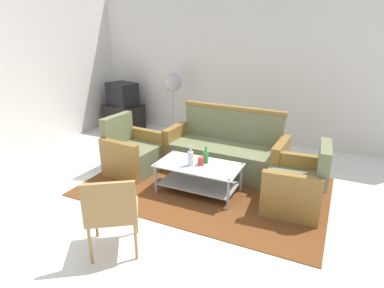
# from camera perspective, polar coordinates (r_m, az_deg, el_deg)

# --- Properties ---
(ground_plane) EXTENTS (14.00, 14.00, 0.00)m
(ground_plane) POSITION_cam_1_polar(r_m,az_deg,el_deg) (4.03, -3.04, -11.72)
(ground_plane) COLOR white
(wall_back) EXTENTS (6.52, 0.12, 2.80)m
(wall_back) POSITION_cam_1_polar(r_m,az_deg,el_deg) (6.32, 10.32, 13.20)
(wall_back) COLOR silver
(wall_back) RESTS_ON ground
(rug) EXTENTS (3.25, 2.10, 0.01)m
(rug) POSITION_cam_1_polar(r_m,az_deg,el_deg) (4.57, 2.27, -7.51)
(rug) COLOR brown
(rug) RESTS_ON ground
(couch) EXTENTS (1.83, 0.81, 0.96)m
(couch) POSITION_cam_1_polar(r_m,az_deg,el_deg) (4.98, 5.98, -1.31)
(couch) COLOR #6B704C
(couch) RESTS_ON rug
(armchair_left) EXTENTS (0.75, 0.81, 0.85)m
(armchair_left) POSITION_cam_1_polar(r_m,az_deg,el_deg) (5.01, -10.50, -1.73)
(armchair_left) COLOR #6B704C
(armchair_left) RESTS_ON rug
(armchair_right) EXTENTS (0.75, 0.81, 0.85)m
(armchair_right) POSITION_cam_1_polar(r_m,az_deg,el_deg) (4.14, 17.87, -7.22)
(armchair_right) COLOR #6B704C
(armchair_right) RESTS_ON rug
(coffee_table) EXTENTS (1.10, 0.60, 0.40)m
(coffee_table) POSITION_cam_1_polar(r_m,az_deg,el_deg) (4.31, 1.17, -5.34)
(coffee_table) COLOR silver
(coffee_table) RESTS_ON rug
(bottle_green) EXTENTS (0.07, 0.07, 0.23)m
(bottle_green) POSITION_cam_1_polar(r_m,az_deg,el_deg) (4.28, 2.43, -2.24)
(bottle_green) COLOR #2D8C38
(bottle_green) RESTS_ON coffee_table
(bottle_clear) EXTENTS (0.07, 0.07, 0.27)m
(bottle_clear) POSITION_cam_1_polar(r_m,az_deg,el_deg) (4.18, -0.27, -2.50)
(bottle_clear) COLOR silver
(bottle_clear) RESTS_ON coffee_table
(cup) EXTENTS (0.08, 0.08, 0.10)m
(cup) POSITION_cam_1_polar(r_m,az_deg,el_deg) (4.22, 1.56, -3.08)
(cup) COLOR red
(cup) RESTS_ON coffee_table
(tv_stand) EXTENTS (0.80, 0.50, 0.52)m
(tv_stand) POSITION_cam_1_polar(r_m,az_deg,el_deg) (7.25, -11.91, 4.75)
(tv_stand) COLOR black
(tv_stand) RESTS_ON ground
(television) EXTENTS (0.70, 0.59, 0.48)m
(television) POSITION_cam_1_polar(r_m,az_deg,el_deg) (7.14, -12.18, 8.62)
(television) COLOR black
(television) RESTS_ON tv_stand
(pedestal_fan) EXTENTS (0.36, 0.36, 1.27)m
(pedestal_fan) POSITION_cam_1_polar(r_m,az_deg,el_deg) (6.49, -3.43, 10.18)
(pedestal_fan) COLOR #2D2D33
(pedestal_fan) RESTS_ON ground
(wicker_chair) EXTENTS (0.67, 0.67, 0.84)m
(wicker_chair) POSITION_cam_1_polar(r_m,az_deg,el_deg) (3.19, -14.02, -11.18)
(wicker_chair) COLOR #AD844C
(wicker_chair) RESTS_ON ground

